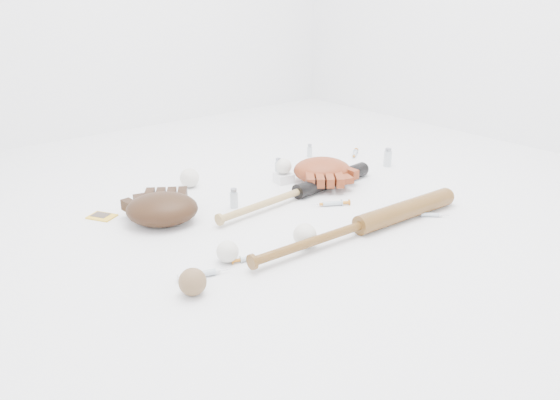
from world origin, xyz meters
TOP-DOWN VIEW (x-y plane):
  - bat_dark at (0.12, 0.07)m, footprint 0.83×0.13m
  - bat_wood at (0.06, -0.30)m, footprint 0.92×0.12m
  - glove_dark at (-0.39, 0.20)m, footprint 0.41×0.41m
  - glove_tan at (0.32, 0.16)m, footprint 0.40×0.40m
  - trading_card at (-0.54, 0.38)m, footprint 0.10×0.11m
  - pedestal at (0.19, 0.25)m, footprint 0.08×0.08m
  - baseball_on_pedestal at (0.19, 0.25)m, footprint 0.06×0.06m
  - baseball_left at (-0.38, -0.18)m, footprint 0.07×0.07m
  - baseball_upper at (-0.14, 0.45)m, footprint 0.08×0.08m
  - baseball_mid at (-0.13, -0.25)m, footprint 0.07×0.07m
  - baseball_aged at (-0.56, -0.27)m, footprint 0.07×0.07m
  - syringe_0 at (-0.33, -0.22)m, footprint 0.14×0.07m
  - syringe_1 at (0.17, -0.06)m, footprint 0.15×0.10m
  - syringe_2 at (0.41, 0.18)m, footprint 0.13×0.11m
  - syringe_3 at (0.36, -0.36)m, footprint 0.11×0.11m
  - syringe_4 at (0.70, 0.32)m, footprint 0.14×0.11m
  - syringe_5 at (-0.49, -0.21)m, footprint 0.17×0.08m
  - vial_0 at (0.24, 0.34)m, footprint 0.03×0.03m
  - vial_1 at (0.52, 0.45)m, footprint 0.02×0.02m
  - vial_2 at (-0.12, 0.16)m, footprint 0.03×0.03m
  - vial_3 at (0.69, 0.12)m, footprint 0.04×0.04m

SIDE VIEW (x-z plane):
  - trading_card at x=-0.54m, z-range 0.00..0.01m
  - syringe_3 at x=0.36m, z-range 0.00..0.02m
  - syringe_0 at x=-0.33m, z-range 0.00..0.02m
  - syringe_2 at x=0.41m, z-range 0.00..0.02m
  - syringe_4 at x=0.70m, z-range 0.00..0.02m
  - syringe_1 at x=0.17m, z-range 0.00..0.02m
  - syringe_5 at x=-0.49m, z-range 0.00..0.02m
  - pedestal at x=0.19m, z-range 0.00..0.04m
  - bat_dark at x=0.12m, z-range 0.00..0.06m
  - vial_1 at x=0.52m, z-range 0.00..0.06m
  - baseball_left at x=-0.38m, z-range 0.00..0.07m
  - bat_wood at x=0.06m, z-range 0.00..0.07m
  - baseball_mid at x=-0.13m, z-range 0.00..0.07m
  - vial_2 at x=-0.12m, z-range 0.00..0.07m
  - vial_0 at x=0.24m, z-range 0.00..0.07m
  - baseball_aged at x=-0.56m, z-range 0.00..0.07m
  - baseball_upper at x=-0.14m, z-range 0.00..0.08m
  - vial_3 at x=0.69m, z-range 0.00..0.08m
  - glove_tan at x=0.32m, z-range 0.00..0.10m
  - glove_dark at x=-0.39m, z-range 0.00..0.11m
  - baseball_on_pedestal at x=0.19m, z-range 0.04..0.10m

